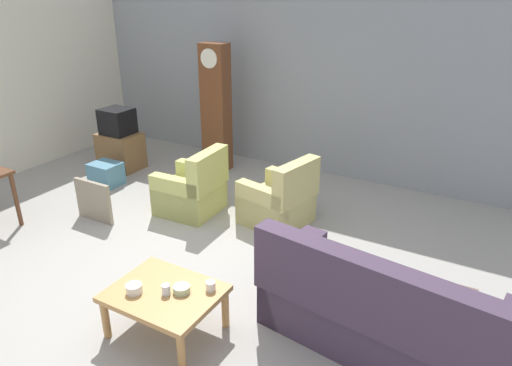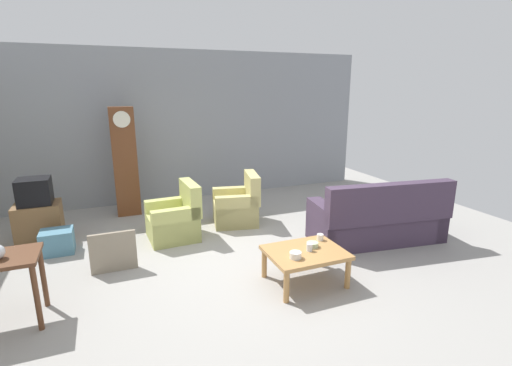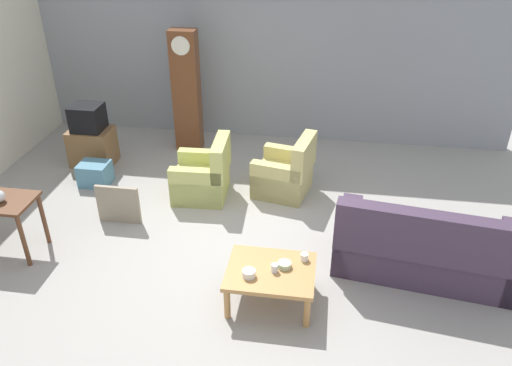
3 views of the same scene
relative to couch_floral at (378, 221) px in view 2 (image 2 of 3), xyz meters
name	(u,v)px [view 2 (image 2 of 3)]	position (x,y,z in m)	size (l,w,h in m)	color
ground_plane	(243,262)	(-2.29, 0.11, -0.35)	(10.40, 10.40, 0.00)	#999691
garage_door_wall	(186,126)	(-2.29, 3.71, 1.25)	(8.40, 0.16, 3.20)	gray
couch_floral	(378,221)	(0.00, 0.00, 0.00)	(2.20, 1.15, 1.04)	#423347
armchair_olive_near	(175,220)	(-3.00, 1.37, -0.05)	(0.82, 0.80, 0.92)	#B7BC66
armchair_olive_far	(238,207)	(-1.81, 1.66, -0.05)	(0.93, 0.90, 0.92)	tan
coffee_table_wood	(305,255)	(-1.74, -0.72, 0.02)	(0.96, 0.76, 0.44)	#B27F47
grandfather_clock	(125,162)	(-3.64, 2.93, 0.69)	(0.44, 0.30, 2.08)	brown
tv_stand_cabinet	(39,222)	(-5.07, 2.12, -0.04)	(0.68, 0.52, 0.62)	brown
tv_crt	(34,191)	(-5.07, 2.12, 0.47)	(0.48, 0.44, 0.42)	black
framed_picture_leaning	(113,252)	(-3.99, 0.52, -0.07)	(0.60, 0.05, 0.56)	gray
storage_box_blue	(57,242)	(-4.76, 1.46, -0.17)	(0.45, 0.38, 0.35)	teal
cup_white_porcelain	(320,237)	(-1.39, -0.50, 0.13)	(0.09, 0.09, 0.08)	white
cup_blue_rimmed	(309,247)	(-1.70, -0.74, 0.13)	(0.08, 0.08, 0.09)	silver
bowl_white_stacked	(296,255)	(-1.96, -0.86, 0.13)	(0.14, 0.14, 0.08)	white
bowl_shallow_green	(312,245)	(-1.60, -0.65, 0.12)	(0.15, 0.15, 0.06)	#B2C69E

